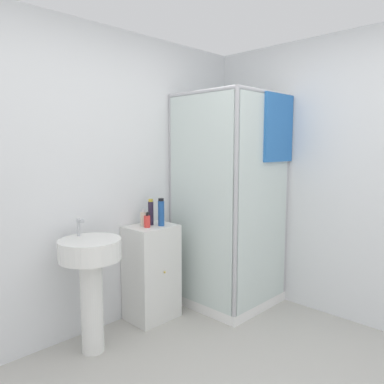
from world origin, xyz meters
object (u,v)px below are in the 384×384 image
at_px(soap_dispenser, 147,221).
at_px(shampoo_bottle_blue, 161,212).
at_px(sink, 91,271).
at_px(shampoo_bottle_tall_black, 151,212).
at_px(lotion_bottle_white, 143,219).

xyz_separation_m(soap_dispenser, shampoo_bottle_blue, (0.12, -0.04, 0.07)).
bearing_deg(soap_dispenser, sink, -171.49).
height_order(soap_dispenser, shampoo_bottle_blue, shampoo_bottle_blue).
bearing_deg(shampoo_bottle_blue, soap_dispenser, 162.55).
distance_m(shampoo_bottle_tall_black, lotion_bottle_white, 0.09).
relative_size(sink, shampoo_bottle_tall_black, 4.28).
relative_size(soap_dispenser, shampoo_bottle_blue, 0.55).
xyz_separation_m(shampoo_bottle_tall_black, shampoo_bottle_blue, (0.04, -0.09, 0.01)).
height_order(shampoo_bottle_tall_black, lotion_bottle_white, shampoo_bottle_tall_black).
xyz_separation_m(sink, shampoo_bottle_blue, (0.73, 0.05, 0.34)).
height_order(shampoo_bottle_tall_black, shampoo_bottle_blue, shampoo_bottle_blue).
bearing_deg(lotion_bottle_white, shampoo_bottle_blue, -49.51).
height_order(sink, shampoo_bottle_tall_black, shampoo_bottle_tall_black).
distance_m(soap_dispenser, shampoo_bottle_blue, 0.15).
relative_size(sink, lotion_bottle_white, 6.62).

